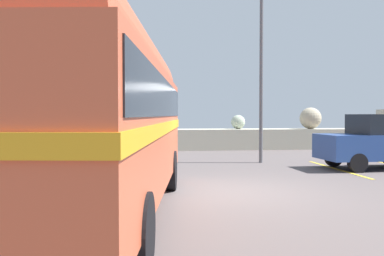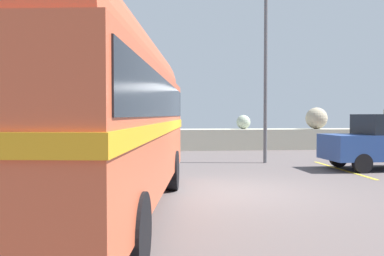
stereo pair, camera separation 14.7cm
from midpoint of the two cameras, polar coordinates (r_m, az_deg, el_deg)
ground at (r=9.63m, az=5.23°, el=-9.17°), size 32.00×26.00×0.02m
breakwater at (r=21.17m, az=-1.43°, el=-1.37°), size 31.36×1.80×2.37m
vintage_coach at (r=7.29m, az=-13.85°, el=3.37°), size 3.49×8.82×3.70m
parked_car_nearest at (r=15.00m, az=25.31°, el=-1.67°), size 4.16×1.85×1.86m
lamp_post at (r=15.62m, az=9.44°, el=8.73°), size 0.57×0.79×6.63m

